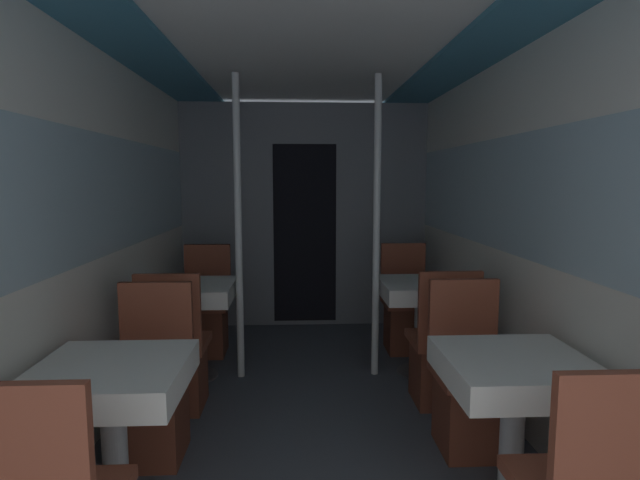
% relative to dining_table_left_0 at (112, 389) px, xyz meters
% --- Properties ---
extents(wall_left, '(0.05, 6.19, 2.27)m').
position_rel_dining_table_left_0_xyz_m(wall_left, '(-0.39, 1.07, 0.56)').
color(wall_left, silver).
rests_on(wall_left, ground_plane).
extents(wall_right, '(0.05, 6.19, 2.27)m').
position_rel_dining_table_left_0_xyz_m(wall_right, '(2.14, 1.07, 0.56)').
color(wall_right, silver).
rests_on(wall_right, ground_plane).
extents(ceiling_panel, '(2.54, 6.19, 0.07)m').
position_rel_dining_table_left_0_xyz_m(ceiling_panel, '(0.88, 1.07, 1.70)').
color(ceiling_panel, white).
rests_on(ceiling_panel, wall_left).
extents(bulkhead_far, '(2.49, 0.09, 2.27)m').
position_rel_dining_table_left_0_xyz_m(bulkhead_far, '(0.88, 3.04, 0.52)').
color(bulkhead_far, slate).
rests_on(bulkhead_far, ground_plane).
extents(dining_table_left_0, '(0.62, 0.62, 0.73)m').
position_rel_dining_table_left_0_xyz_m(dining_table_left_0, '(0.00, 0.00, 0.00)').
color(dining_table_left_0, '#4C4C51').
rests_on(dining_table_left_0, ground_plane).
extents(chair_left_far_0, '(0.40, 0.40, 0.93)m').
position_rel_dining_table_left_0_xyz_m(chair_left_far_0, '(-0.00, 0.54, -0.32)').
color(chair_left_far_0, brown).
rests_on(chair_left_far_0, ground_plane).
extents(dining_table_left_1, '(0.62, 0.62, 0.73)m').
position_rel_dining_table_left_0_xyz_m(dining_table_left_1, '(0.00, 1.64, 0.00)').
color(dining_table_left_1, '#4C4C51').
rests_on(dining_table_left_1, ground_plane).
extents(chair_left_near_1, '(0.40, 0.40, 0.93)m').
position_rel_dining_table_left_0_xyz_m(chair_left_near_1, '(-0.00, 1.10, -0.32)').
color(chair_left_near_1, brown).
rests_on(chair_left_near_1, ground_plane).
extents(chair_left_far_1, '(0.40, 0.40, 0.93)m').
position_rel_dining_table_left_0_xyz_m(chair_left_far_1, '(-0.00, 2.18, -0.32)').
color(chair_left_far_1, brown).
rests_on(chair_left_far_1, ground_plane).
extents(support_pole_left_1, '(0.05, 0.05, 2.27)m').
position_rel_dining_table_left_0_xyz_m(support_pole_left_1, '(0.36, 1.64, 0.52)').
color(support_pole_left_1, silver).
rests_on(support_pole_left_1, ground_plane).
extents(dining_table_right_0, '(0.62, 0.62, 0.73)m').
position_rel_dining_table_left_0_xyz_m(dining_table_right_0, '(1.75, 0.00, 0.00)').
color(dining_table_right_0, '#4C4C51').
rests_on(dining_table_right_0, ground_plane).
extents(chair_right_far_0, '(0.40, 0.40, 0.93)m').
position_rel_dining_table_left_0_xyz_m(chair_right_far_0, '(1.75, 0.54, -0.32)').
color(chair_right_far_0, brown).
rests_on(chair_right_far_0, ground_plane).
extents(dining_table_right_1, '(0.62, 0.62, 0.73)m').
position_rel_dining_table_left_0_xyz_m(dining_table_right_1, '(1.75, 1.64, 0.00)').
color(dining_table_right_1, '#4C4C51').
rests_on(dining_table_right_1, ground_plane).
extents(chair_right_near_1, '(0.40, 0.40, 0.93)m').
position_rel_dining_table_left_0_xyz_m(chair_right_near_1, '(1.75, 1.10, -0.32)').
color(chair_right_near_1, brown).
rests_on(chair_right_near_1, ground_plane).
extents(chair_right_far_1, '(0.40, 0.40, 0.93)m').
position_rel_dining_table_left_0_xyz_m(chair_right_far_1, '(1.75, 2.18, -0.32)').
color(chair_right_far_1, brown).
rests_on(chair_right_far_1, ground_plane).
extents(support_pole_right_1, '(0.05, 0.05, 2.27)m').
position_rel_dining_table_left_0_xyz_m(support_pole_right_1, '(1.39, 1.64, 0.52)').
color(support_pole_right_1, silver).
rests_on(support_pole_right_1, ground_plane).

